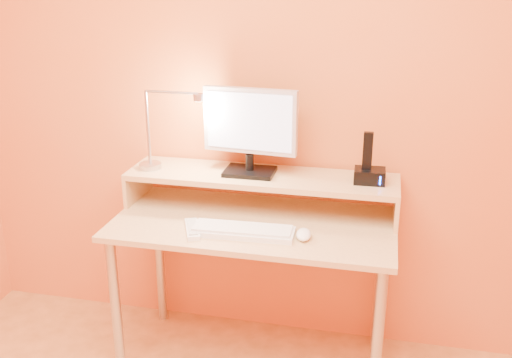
% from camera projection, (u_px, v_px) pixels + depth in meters
% --- Properties ---
extents(wall_back, '(3.00, 0.04, 2.50)m').
position_uv_depth(wall_back, '(270.00, 84.00, 2.59)').
color(wall_back, '#D0733F').
rests_on(wall_back, floor).
extents(desk_leg_fl, '(0.04, 0.04, 0.69)m').
position_uv_depth(desk_leg_fl, '(116.00, 312.00, 2.48)').
color(desk_leg_fl, '#B8B8BE').
rests_on(desk_leg_fl, floor).
extents(desk_leg_fr, '(0.04, 0.04, 0.69)m').
position_uv_depth(desk_leg_fr, '(377.00, 346.00, 2.25)').
color(desk_leg_fr, '#B8B8BE').
rests_on(desk_leg_fr, floor).
extents(desk_leg_bl, '(0.04, 0.04, 0.69)m').
position_uv_depth(desk_leg_bl, '(160.00, 259.00, 2.94)').
color(desk_leg_bl, '#B8B8BE').
rests_on(desk_leg_bl, floor).
extents(desk_leg_br, '(0.04, 0.04, 0.69)m').
position_uv_depth(desk_leg_br, '(380.00, 283.00, 2.71)').
color(desk_leg_br, '#B8B8BE').
rests_on(desk_leg_br, floor).
extents(desk_lower, '(1.20, 0.60, 0.02)m').
position_uv_depth(desk_lower, '(254.00, 224.00, 2.48)').
color(desk_lower, '#DBB271').
rests_on(desk_lower, floor).
extents(shelf_riser_left, '(0.02, 0.30, 0.14)m').
position_uv_depth(shelf_riser_left, '(138.00, 184.00, 2.71)').
color(shelf_riser_left, '#DBB271').
rests_on(shelf_riser_left, desk_lower).
extents(shelf_riser_right, '(0.02, 0.30, 0.14)m').
position_uv_depth(shelf_riser_right, '(397.00, 205.00, 2.46)').
color(shelf_riser_right, '#DBB271').
rests_on(shelf_riser_right, desk_lower).
extents(desk_shelf, '(1.20, 0.30, 0.02)m').
position_uv_depth(desk_shelf, '(261.00, 177.00, 2.56)').
color(desk_shelf, '#DBB271').
rests_on(desk_shelf, desk_lower).
extents(monitor_foot, '(0.22, 0.16, 0.02)m').
position_uv_depth(monitor_foot, '(250.00, 172.00, 2.56)').
color(monitor_foot, black).
rests_on(monitor_foot, desk_shelf).
extents(monitor_neck, '(0.04, 0.04, 0.07)m').
position_uv_depth(monitor_neck, '(250.00, 162.00, 2.55)').
color(monitor_neck, black).
rests_on(monitor_neck, monitor_foot).
extents(monitor_panel, '(0.42, 0.07, 0.28)m').
position_uv_depth(monitor_panel, '(250.00, 121.00, 2.50)').
color(monitor_panel, silver).
rests_on(monitor_panel, monitor_neck).
extents(monitor_back, '(0.38, 0.04, 0.24)m').
position_uv_depth(monitor_back, '(251.00, 120.00, 2.52)').
color(monitor_back, black).
rests_on(monitor_back, monitor_panel).
extents(monitor_screen, '(0.38, 0.04, 0.25)m').
position_uv_depth(monitor_screen, '(249.00, 122.00, 2.48)').
color(monitor_screen, silver).
rests_on(monitor_screen, monitor_panel).
extents(lamp_base, '(0.10, 0.10, 0.02)m').
position_uv_depth(lamp_base, '(150.00, 166.00, 2.63)').
color(lamp_base, '#B8B8BE').
rests_on(lamp_base, desk_shelf).
extents(lamp_post, '(0.01, 0.01, 0.33)m').
position_uv_depth(lamp_post, '(148.00, 128.00, 2.57)').
color(lamp_post, '#B8B8BE').
rests_on(lamp_post, lamp_base).
extents(lamp_arm, '(0.24, 0.01, 0.01)m').
position_uv_depth(lamp_arm, '(172.00, 92.00, 2.49)').
color(lamp_arm, '#B8B8BE').
rests_on(lamp_arm, lamp_post).
extents(lamp_head, '(0.04, 0.04, 0.03)m').
position_uv_depth(lamp_head, '(198.00, 97.00, 2.47)').
color(lamp_head, '#B8B8BE').
rests_on(lamp_head, lamp_arm).
extents(lamp_bulb, '(0.03, 0.03, 0.00)m').
position_uv_depth(lamp_bulb, '(198.00, 101.00, 2.48)').
color(lamp_bulb, '#FFEAC6').
rests_on(lamp_bulb, lamp_head).
extents(phone_dock, '(0.13, 0.10, 0.06)m').
position_uv_depth(phone_dock, '(370.00, 176.00, 2.45)').
color(phone_dock, black).
rests_on(phone_dock, desk_shelf).
extents(phone_handset, '(0.04, 0.03, 0.16)m').
position_uv_depth(phone_handset, '(368.00, 151.00, 2.41)').
color(phone_handset, black).
rests_on(phone_handset, phone_dock).
extents(phone_led, '(0.01, 0.00, 0.04)m').
position_uv_depth(phone_led, '(380.00, 181.00, 2.39)').
color(phone_led, blue).
rests_on(phone_led, phone_dock).
extents(keyboard, '(0.42, 0.15, 0.02)m').
position_uv_depth(keyboard, '(243.00, 232.00, 2.35)').
color(keyboard, white).
rests_on(keyboard, desk_lower).
extents(mouse, '(0.07, 0.11, 0.04)m').
position_uv_depth(mouse, '(304.00, 234.00, 2.30)').
color(mouse, white).
rests_on(mouse, desk_lower).
extents(remote_control, '(0.12, 0.19, 0.02)m').
position_uv_depth(remote_control, '(192.00, 229.00, 2.37)').
color(remote_control, white).
rests_on(remote_control, desk_lower).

